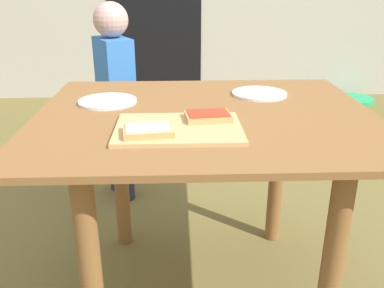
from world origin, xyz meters
The scene contains 8 objects.
dining_table centered at (0.00, 0.00, 0.59)m, with size 1.12×0.93×0.74m.
cutting_board centered at (-0.09, -0.17, 0.74)m, with size 0.37×0.27×0.01m, color tan.
pizza_slice_far_right centered at (0.00, -0.10, 0.76)m, with size 0.15×0.11×0.02m.
pizza_slice_near_left centered at (-0.18, -0.23, 0.76)m, with size 0.15×0.11×0.02m.
plate_white_left centered at (-0.34, 0.14, 0.74)m, with size 0.21×0.21×0.01m, color white.
plate_white_right centered at (0.22, 0.22, 0.74)m, with size 0.21×0.21×0.01m, color white.
child_left centered at (-0.41, 0.82, 0.60)m, with size 0.23×0.28×1.05m.
garden_hose_coil centered at (1.66, 2.63, 0.02)m, with size 0.40×0.40×0.04m, color #29AE6C.
Camera 1 is at (-0.10, -1.32, 1.16)m, focal length 38.94 mm.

